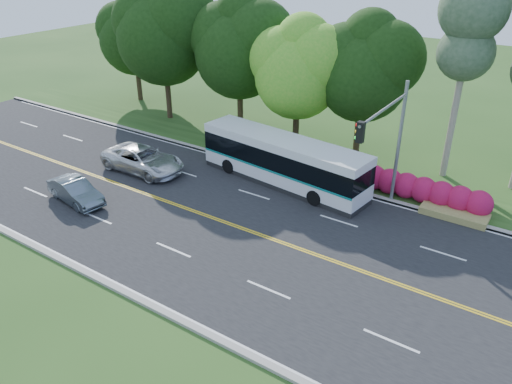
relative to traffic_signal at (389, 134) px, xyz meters
The scene contains 12 objects.
ground 9.65m from the traffic_signal, 140.23° to the right, with size 120.00×120.00×0.00m, color #244717.
road 9.65m from the traffic_signal, 140.23° to the right, with size 60.00×14.00×0.02m, color black.
curb_north 8.15m from the traffic_signal, 164.96° to the left, with size 60.00×0.30×0.15m, color #9C978D.
curb_south 14.86m from the traffic_signal, 117.35° to the right, with size 60.00×0.30×0.15m, color #9C978D.
grass_verge 8.74m from the traffic_signal, 151.03° to the left, with size 60.00×4.00×0.10m, color #244717.
lane_markings 9.71m from the traffic_signal, 140.63° to the right, with size 57.60×13.82×0.00m.
tree_row 13.61m from the traffic_signal, 150.00° to the left, with size 44.70×9.10×13.84m.
bougainvillea_hedge 4.86m from the traffic_signal, 75.94° to the left, with size 9.50×2.25×1.50m.
traffic_signal is the anchor object (origin of this frame).
transit_bus 7.18m from the traffic_signal, behind, with size 11.28×3.69×2.90m.
sedan 17.53m from the traffic_signal, 150.94° to the right, with size 1.41×4.05×1.33m, color slate.
suv 15.60m from the traffic_signal, 168.15° to the right, with size 2.62×5.67×1.58m, color silver.
Camera 1 is at (14.13, -18.09, 13.66)m, focal length 35.00 mm.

